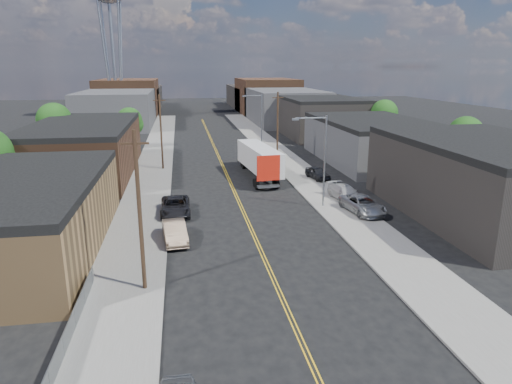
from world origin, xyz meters
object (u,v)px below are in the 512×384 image
object	(u,v)px
car_left_b	(175,232)
car_ahead_truck	(254,159)
semi_truck	(257,158)
car_right_lot_b	(345,192)
car_right_lot_c	(318,173)
car_right_lot_a	(363,204)
car_left_c	(175,206)

from	to	relation	value
car_left_b	car_ahead_truck	xyz separation A→B (m)	(10.90, 28.30, -0.04)
semi_truck	car_ahead_truck	bearing A→B (deg)	77.97
car_right_lot_b	car_ahead_truck	bearing A→B (deg)	97.55
car_right_lot_b	car_right_lot_c	world-z (taller)	car_right_lot_c
semi_truck	car_right_lot_c	xyz separation A→B (m)	(6.93, -3.52, -1.42)
car_right_lot_a	car_right_lot_c	size ratio (longest dim) A/B	1.32
car_ahead_truck	car_left_c	bearing A→B (deg)	-121.05
car_left_c	car_right_lot_a	xyz separation A→B (m)	(17.40, -2.69, 0.13)
car_right_lot_a	semi_truck	bearing A→B (deg)	105.72
car_right_lot_a	car_right_lot_b	distance (m)	4.52
car_right_lot_c	car_right_lot_b	bearing A→B (deg)	-99.25
car_right_lot_c	car_left_b	bearing A→B (deg)	-144.27
car_right_lot_c	semi_truck	bearing A→B (deg)	142.56
car_ahead_truck	car_right_lot_b	bearing A→B (deg)	-75.93
car_left_b	car_right_lot_c	bearing A→B (deg)	40.36
car_ahead_truck	car_right_lot_c	bearing A→B (deg)	-63.38
semi_truck	car_left_b	distance (m)	23.71
semi_truck	car_right_lot_c	world-z (taller)	semi_truck
car_left_b	car_right_lot_b	xyz separation A→B (m)	(17.30, 8.74, 0.08)
car_ahead_truck	semi_truck	bearing A→B (deg)	-100.00
car_left_c	car_ahead_truck	xyz separation A→B (m)	(10.90, 21.39, -0.05)
semi_truck	car_right_lot_a	distance (m)	18.65
semi_truck	car_left_c	size ratio (longest dim) A/B	2.69
car_left_c	car_right_lot_a	bearing A→B (deg)	-9.10
car_right_lot_a	car_left_b	bearing A→B (deg)	-173.48
car_right_lot_a	car_right_lot_c	distance (m)	13.62
car_right_lot_a	car_right_lot_b	xyz separation A→B (m)	(-0.10, 4.51, -0.06)
semi_truck	car_left_c	bearing A→B (deg)	-131.23
car_left_c	car_right_lot_b	size ratio (longest dim) A/B	1.16
car_left_c	car_left_b	bearing A→B (deg)	-90.32
car_left_b	car_ahead_truck	distance (m)	30.33
car_right_lot_b	car_ahead_truck	xyz separation A→B (m)	(-6.40, 19.56, -0.12)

